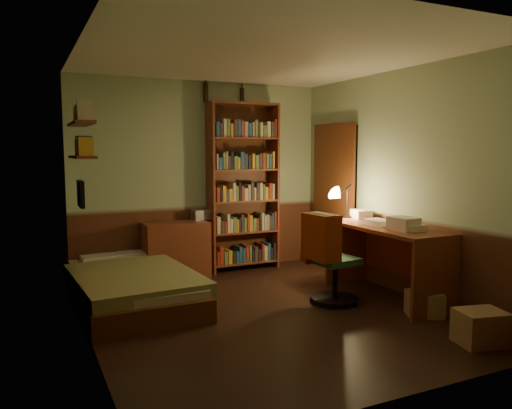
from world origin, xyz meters
name	(u,v)px	position (x,y,z in m)	size (l,w,h in m)	color
floor	(266,313)	(0.00, 0.00, -0.01)	(3.50, 4.00, 0.02)	black
ceiling	(267,54)	(0.00, 0.00, 2.61)	(3.50, 4.00, 0.02)	silver
wall_back	(201,177)	(0.00, 2.01, 1.30)	(3.50, 0.02, 2.60)	#99AE87
wall_left	(83,194)	(-1.76, 0.00, 1.30)	(0.02, 4.00, 2.60)	#99AE87
wall_right	(402,182)	(1.76, 0.00, 1.30)	(0.02, 4.00, 2.60)	#99AE87
wall_front	(406,208)	(0.00, -2.01, 1.30)	(3.50, 0.02, 2.60)	#99AE87
doorway	(335,199)	(1.72, 1.30, 1.00)	(0.06, 0.90, 2.00)	black
door_trim	(333,199)	(1.69, 1.30, 1.00)	(0.02, 0.98, 2.08)	#49230F
bed	(131,274)	(-1.19, 0.97, 0.32)	(1.14, 2.14, 0.63)	#5E6D3A
dresser	(176,250)	(-0.44, 1.76, 0.37)	(0.83, 0.42, 0.74)	maroon
mini_stereo	(201,215)	(-0.05, 1.89, 0.80)	(0.24, 0.19, 0.13)	#B2B2B7
bookshelf	(243,187)	(0.56, 1.85, 1.16)	(0.99, 0.31, 2.32)	maroon
bottle_left	(206,92)	(0.06, 1.96, 2.45)	(0.07, 0.07, 0.25)	black
bottle_right	(242,96)	(0.60, 1.96, 2.42)	(0.06, 0.06, 0.21)	black
desk	(386,262)	(1.44, -0.13, 0.41)	(0.64, 1.55, 0.83)	maroon
paper_stack	(361,214)	(1.58, 0.52, 0.88)	(0.19, 0.26, 0.11)	silver
desk_lamp	(347,192)	(1.45, 0.64, 1.14)	(0.19, 0.19, 0.63)	black
office_chair	(335,256)	(0.83, -0.02, 0.52)	(0.52, 0.46, 1.05)	#2C5936
red_jacket	(318,184)	(0.74, 0.19, 1.30)	(0.23, 0.42, 0.49)	#9B3108
wall_shelf_lower	(82,157)	(-1.64, 1.10, 1.60)	(0.20, 0.90, 0.03)	maroon
wall_shelf_upper	(81,124)	(-1.64, 1.10, 1.95)	(0.20, 0.90, 0.03)	maroon
framed_picture	(81,194)	(-1.72, 0.60, 1.25)	(0.04, 0.32, 0.26)	black
cardboard_box_a	(481,327)	(1.29, -1.56, 0.15)	(0.39, 0.32, 0.30)	#916F49
cardboard_box_b	(424,304)	(1.40, -0.78, 0.12)	(0.34, 0.28, 0.24)	#916F49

